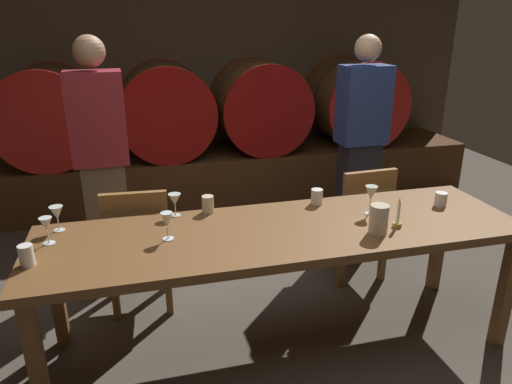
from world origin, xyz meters
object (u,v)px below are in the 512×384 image
object	(u,v)px
cup_far_right	(441,199)
cup_center_left	(208,204)
wine_barrel_far_left	(50,115)
wine_barrel_far_right	(353,101)
pitcher	(379,219)
candle_center	(397,219)
wine_glass_far_left	(46,225)
cup_far_left	(26,255)
wine_glass_far_right	(371,194)
cup_center_right	(317,197)
chair_left	(139,243)
wine_barrel_center_right	(259,105)
dining_table	(282,240)
wine_glass_center	(167,221)
wine_glass_right	(175,200)
guest_right	(360,144)
chair_right	(359,218)
wine_glass_left	(57,214)
wine_barrel_center_left	(165,110)
guest_left	(102,160)

from	to	relation	value
cup_far_right	cup_center_left	bearing A→B (deg)	169.79
wine_barrel_far_left	wine_barrel_far_right	xyz separation A→B (m)	(3.18, 0.00, 0.00)
cup_center_left	pitcher	bearing A→B (deg)	-31.64
candle_center	cup_far_right	bearing A→B (deg)	27.12
wine_glass_far_left	cup_far_left	world-z (taller)	wine_glass_far_left
wine_glass_far_right	cup_far_right	bearing A→B (deg)	1.15
wine_barrel_far_left	cup_center_right	size ratio (longest dim) A/B	9.68
wine_barrel_far_right	chair_left	distance (m)	3.20
wine_barrel_far_right	cup_center_left	world-z (taller)	wine_barrel_far_right
cup_center_right	wine_glass_far_left	bearing A→B (deg)	-173.71
wine_barrel_far_left	wine_barrel_center_right	world-z (taller)	same
dining_table	cup_center_left	bearing A→B (deg)	137.53
wine_glass_center	cup_center_left	bearing A→B (deg)	49.72
wine_glass_right	wine_glass_far_right	distance (m)	1.15
wine_glass_right	cup_far_right	world-z (taller)	wine_glass_right
wine_barrel_center_right	guest_right	xyz separation A→B (m)	(0.46, -1.48, -0.08)
chair_right	wine_glass_left	xyz separation A→B (m)	(-1.98, -0.34, 0.38)
wine_barrel_far_right	cup_far_right	bearing A→B (deg)	-103.33
chair_left	guest_right	size ratio (longest dim) A/B	0.50
chair_left	wine_barrel_center_left	bearing A→B (deg)	-96.19
guest_right	wine_glass_far_right	distance (m)	1.16
pitcher	cup_far_right	distance (m)	0.63
wine_barrel_far_right	dining_table	xyz separation A→B (m)	(-1.65, -2.61, -0.29)
guest_right	candle_center	size ratio (longest dim) A/B	10.01
guest_right	wine_glass_far_left	world-z (taller)	guest_right
guest_left	wine_glass_right	world-z (taller)	guest_left
pitcher	cup_center_left	world-z (taller)	pitcher
dining_table	wine_glass_right	xyz separation A→B (m)	(-0.56, 0.33, 0.17)
wine_barrel_center_right	wine_glass_far_left	xyz separation A→B (m)	(-1.78, -2.49, -0.11)
candle_center	wine_glass_far_right	size ratio (longest dim) A/B	1.00
wine_barrel_center_right	wine_barrel_far_right	world-z (taller)	same
wine_glass_far_right	cup_far_right	world-z (taller)	wine_glass_far_right
wine_glass_far_left	guest_left	bearing A→B (deg)	77.35
wine_glass_center	wine_barrel_far_left	bearing A→B (deg)	109.35
wine_glass_far_left	wine_glass_left	xyz separation A→B (m)	(0.03, 0.16, -0.00)
guest_right	wine_glass_far_left	bearing A→B (deg)	22.78
cup_far_right	wine_glass_center	bearing A→B (deg)	-178.15
wine_barrel_far_right	wine_glass_right	distance (m)	3.18
candle_center	cup_center_right	xyz separation A→B (m)	(-0.31, 0.44, 0.00)
wine_barrel_far_right	wine_glass_right	size ratio (longest dim) A/B	6.89
guest_right	wine_glass_left	bearing A→B (deg)	19.63
chair_right	cup_far_right	world-z (taller)	chair_right
wine_barrel_far_right	chair_left	world-z (taller)	wine_barrel_far_right
guest_right	cup_far_left	bearing A→B (deg)	26.63
wine_glass_right	cup_far_right	size ratio (longest dim) A/B	1.61
wine_barrel_far_left	wine_glass_left	xyz separation A→B (m)	(0.34, -2.33, -0.12)
candle_center	wine_glass_right	bearing A→B (deg)	158.17
wine_barrel_center_right	cup_center_right	distance (m)	2.33
wine_barrel_center_right	wine_glass_left	world-z (taller)	wine_barrel_center_right
wine_barrel_center_left	wine_glass_left	distance (m)	2.45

